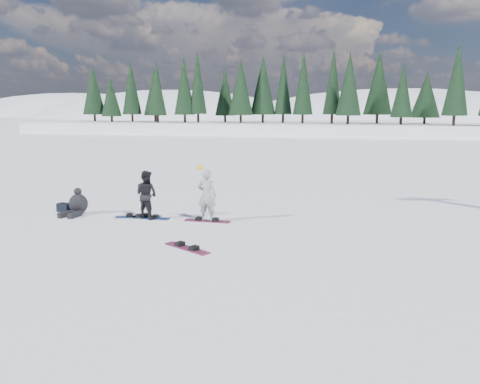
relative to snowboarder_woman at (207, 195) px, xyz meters
name	(u,v)px	position (x,y,z in m)	size (l,w,h in m)	color
ground	(222,238)	(1.02, -1.77, -0.86)	(420.00, 420.00, 0.00)	white
alpine_backdrop	(317,150)	(-10.71, 187.39, -14.83)	(412.50, 227.00, 53.20)	white
snowboarder_woman	(207,195)	(0.00, 0.00, 0.00)	(0.63, 0.42, 1.84)	gray
snowboarder_man	(146,195)	(-2.06, -0.07, -0.06)	(0.78, 0.61, 1.60)	black
seated_rider	(77,204)	(-4.63, -0.06, -0.51)	(0.74, 1.13, 0.92)	black
gear_bag	(64,207)	(-5.33, 0.20, -0.71)	(0.45, 0.30, 0.30)	black
snowboard_woman	(207,221)	(0.00, 0.00, -0.84)	(1.50, 0.28, 0.03)	maroon
snowboard_man	(147,218)	(-2.06, -0.07, -0.84)	(1.50, 0.28, 0.03)	navy
snowboard_loose_b	(187,248)	(0.40, -2.97, -0.84)	(1.50, 0.28, 0.03)	#8D1E4A
snowboard_loose_c	(138,217)	(-2.42, 0.01, -0.84)	(1.50, 0.28, 0.03)	navy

